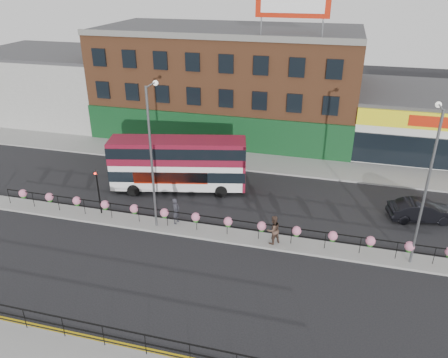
% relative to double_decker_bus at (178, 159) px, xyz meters
% --- Properties ---
extents(ground, '(120.00, 120.00, 0.00)m').
position_rel_double_decker_bus_xyz_m(ground, '(4.14, -5.40, -2.49)').
color(ground, black).
rests_on(ground, ground).
extents(north_pavement, '(60.00, 4.00, 0.15)m').
position_rel_double_decker_bus_xyz_m(north_pavement, '(4.14, 6.60, -2.42)').
color(north_pavement, gray).
rests_on(north_pavement, ground).
extents(median, '(60.00, 1.60, 0.15)m').
position_rel_double_decker_bus_xyz_m(median, '(4.14, -5.40, -2.42)').
color(median, gray).
rests_on(median, ground).
extents(yellow_line_inner, '(60.00, 0.10, 0.01)m').
position_rel_double_decker_bus_xyz_m(yellow_line_inner, '(4.14, -15.10, -2.49)').
color(yellow_line_inner, gold).
rests_on(yellow_line_inner, ground).
extents(yellow_line_outer, '(60.00, 0.10, 0.01)m').
position_rel_double_decker_bus_xyz_m(yellow_line_outer, '(4.14, -15.28, -2.49)').
color(yellow_line_outer, gold).
rests_on(yellow_line_outer, ground).
extents(brick_building, '(25.00, 12.21, 10.30)m').
position_rel_double_decker_bus_xyz_m(brick_building, '(0.14, 14.56, 2.63)').
color(brick_building, brown).
rests_on(brick_building, ground).
extents(supermarket, '(15.00, 12.25, 5.30)m').
position_rel_double_decker_bus_xyz_m(supermarket, '(20.14, 14.50, 0.16)').
color(supermarket, silver).
rests_on(supermarket, ground).
extents(warehouse_west, '(15.50, 12.00, 7.30)m').
position_rel_double_decker_bus_xyz_m(warehouse_west, '(-20.11, 14.60, 1.16)').
color(warehouse_west, '#A1A19C').
rests_on(warehouse_west, ground).
extents(median_railing, '(30.04, 0.56, 1.23)m').
position_rel_double_decker_bus_xyz_m(median_railing, '(4.14, -5.40, -1.45)').
color(median_railing, black).
rests_on(median_railing, median).
extents(south_railing, '(20.04, 0.05, 1.12)m').
position_rel_double_decker_bus_xyz_m(south_railing, '(2.14, -15.50, -1.53)').
color(south_railing, black).
rests_on(south_railing, south_pavement).
extents(double_decker_bus, '(10.31, 4.59, 4.06)m').
position_rel_double_decker_bus_xyz_m(double_decker_bus, '(0.00, 0.00, 0.00)').
color(double_decker_bus, white).
rests_on(double_decker_bus, ground).
extents(car, '(3.17, 4.87, 1.41)m').
position_rel_double_decker_bus_xyz_m(car, '(17.16, -0.13, -1.79)').
color(car, black).
rests_on(car, ground).
extents(pedestrian_a, '(0.76, 0.59, 1.77)m').
position_rel_double_decker_bus_xyz_m(pedestrian_a, '(1.56, -4.89, -1.46)').
color(pedestrian_a, '#2B2A32').
rests_on(pedestrian_a, median).
extents(pedestrian_b, '(1.61, 1.61, 1.86)m').
position_rel_double_decker_bus_xyz_m(pedestrian_b, '(8.05, -5.62, -1.41)').
color(pedestrian_b, '#4C362B').
rests_on(pedestrian_b, median).
extents(lamp_column_west, '(0.33, 1.61, 9.16)m').
position_rel_double_decker_bus_xyz_m(lamp_column_west, '(0.41, -5.29, 3.09)').
color(lamp_column_west, slate).
rests_on(lamp_column_west, median).
extents(lamp_column_east, '(0.32, 1.57, 8.97)m').
position_rel_double_decker_bus_xyz_m(lamp_column_east, '(15.93, -5.30, 2.98)').
color(lamp_column_east, slate).
rests_on(lamp_column_east, median).
extents(traffic_light_median, '(0.15, 0.28, 3.65)m').
position_rel_double_decker_bus_xyz_m(traffic_light_median, '(-3.86, -5.01, -0.02)').
color(traffic_light_median, black).
rests_on(traffic_light_median, median).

